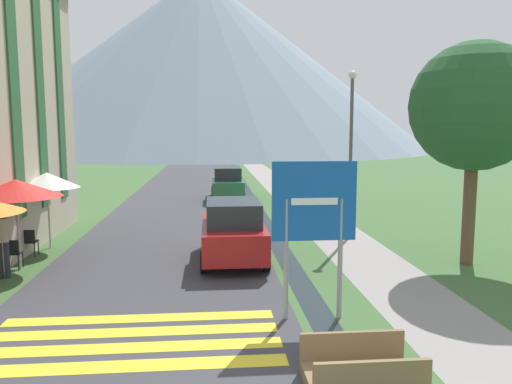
# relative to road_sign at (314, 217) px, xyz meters

# --- Properties ---
(ground_plane) EXTENTS (160.00, 160.00, 0.00)m
(ground_plane) POSITION_rel_road_sign_xyz_m (-1.02, 15.69, -2.13)
(ground_plane) COLOR #3D6033
(road) EXTENTS (6.40, 60.00, 0.01)m
(road) POSITION_rel_road_sign_xyz_m (-3.52, 25.69, -2.12)
(road) COLOR #38383D
(road) RESTS_ON ground_plane
(footpath) EXTENTS (2.20, 60.00, 0.01)m
(footpath) POSITION_rel_road_sign_xyz_m (2.58, 25.69, -2.12)
(footpath) COLOR gray
(footpath) RESTS_ON ground_plane
(drainage_channel) EXTENTS (0.60, 60.00, 0.00)m
(drainage_channel) POSITION_rel_road_sign_xyz_m (0.18, 25.69, -2.12)
(drainage_channel) COLOR black
(drainage_channel) RESTS_ON ground_plane
(crosswalk_marking) EXTENTS (5.44, 2.54, 0.01)m
(crosswalk_marking) POSITION_rel_road_sign_xyz_m (-3.52, -0.75, -2.12)
(crosswalk_marking) COLOR yellow
(crosswalk_marking) RESTS_ON ground_plane
(mountain_distant) EXTENTS (83.17, 83.17, 32.56)m
(mountain_distant) POSITION_rel_road_sign_xyz_m (-3.62, 86.36, 14.16)
(mountain_distant) COLOR gray
(mountain_distant) RESTS_ON ground_plane
(road_sign) EXTENTS (1.71, 0.11, 3.24)m
(road_sign) POSITION_rel_road_sign_xyz_m (0.00, 0.00, 0.00)
(road_sign) COLOR gray
(road_sign) RESTS_ON ground_plane
(footbridge) EXTENTS (1.70, 1.10, 0.65)m
(footbridge) POSITION_rel_road_sign_xyz_m (0.18, -2.77, -1.90)
(footbridge) COLOR brown
(footbridge) RESTS_ON ground_plane
(parked_car_near) EXTENTS (1.89, 3.83, 1.82)m
(parked_car_near) POSITION_rel_road_sign_xyz_m (-1.42, 4.62, -1.22)
(parked_car_near) COLOR #A31919
(parked_car_near) RESTS_ON ground_plane
(parked_car_far) EXTENTS (1.76, 4.26, 1.82)m
(parked_car_far) POSITION_rel_road_sign_xyz_m (-1.16, 17.60, -1.22)
(parked_car_far) COLOR #28663D
(parked_car_far) RESTS_ON ground_plane
(cafe_chair_middle) EXTENTS (0.40, 0.40, 0.85)m
(cafe_chair_middle) POSITION_rel_road_sign_xyz_m (-7.54, 4.29, -1.61)
(cafe_chair_middle) COLOR black
(cafe_chair_middle) RESTS_ON ground_plane
(cafe_chair_far_left) EXTENTS (0.40, 0.40, 0.85)m
(cafe_chair_far_left) POSITION_rel_road_sign_xyz_m (-7.59, 5.71, -1.61)
(cafe_chair_far_left) COLOR black
(cafe_chair_far_left) RESTS_ON ground_plane
(cafe_umbrella_middle_red) EXTENTS (2.44, 2.44, 2.51)m
(cafe_umbrella_middle_red) POSITION_rel_road_sign_xyz_m (-7.37, 4.33, 0.14)
(cafe_umbrella_middle_red) COLOR #B7B2A8
(cafe_umbrella_middle_red) RESTS_ON ground_plane
(cafe_umbrella_rear_white) EXTENTS (2.02, 2.02, 2.49)m
(cafe_umbrella_rear_white) POSITION_rel_road_sign_xyz_m (-7.33, 6.82, 0.11)
(cafe_umbrella_rear_white) COLOR #B7B2A8
(cafe_umbrella_rear_white) RESTS_ON ground_plane
(person_standing_terrace) EXTENTS (0.32, 0.32, 1.79)m
(person_standing_terrace) POSITION_rel_road_sign_xyz_m (-7.47, 3.49, -1.08)
(person_standing_terrace) COLOR #282833
(person_standing_terrace) RESTS_ON ground_plane
(streetlamp) EXTENTS (0.28, 0.28, 5.87)m
(streetlamp) POSITION_rel_road_sign_xyz_m (2.84, 7.43, 1.30)
(streetlamp) COLOR #515156
(streetlamp) RESTS_ON ground_plane
(tree_by_path) EXTENTS (3.60, 3.60, 6.30)m
(tree_by_path) POSITION_rel_road_sign_xyz_m (5.29, 3.74, 2.35)
(tree_by_path) COLOR brown
(tree_by_path) RESTS_ON ground_plane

